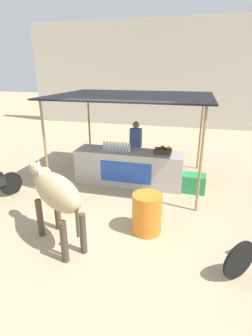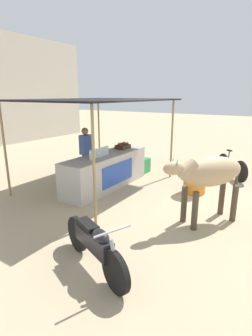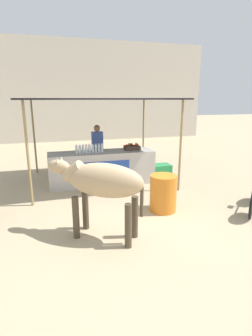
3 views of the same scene
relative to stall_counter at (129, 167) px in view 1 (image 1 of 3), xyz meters
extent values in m
plane|color=tan|center=(0.00, -2.20, -0.48)|extent=(60.00, 60.00, 0.00)
cube|color=beige|center=(0.00, 8.55, 2.32)|extent=(16.00, 0.50, 5.60)
cube|color=#B2ADA8|center=(0.00, 0.00, 0.00)|extent=(3.00, 0.80, 0.96)
cube|color=#264CB2|center=(0.00, -0.41, 0.00)|extent=(1.40, 0.02, 0.58)
cube|color=black|center=(0.00, 0.30, 1.94)|extent=(4.20, 3.20, 0.04)
cylinder|color=#997F51|center=(-1.89, -1.14, 0.73)|extent=(0.06, 0.06, 2.42)
cylinder|color=#997F51|center=(1.89, -1.14, 0.73)|extent=(0.06, 0.06, 2.42)
cylinder|color=#997F51|center=(-1.89, 1.74, 0.73)|extent=(0.06, 0.06, 2.42)
cylinder|color=#997F51|center=(1.89, 1.74, 0.73)|extent=(0.06, 0.06, 2.42)
cylinder|color=silver|center=(-0.71, -0.05, 0.59)|extent=(0.07, 0.07, 0.22)
cylinder|color=white|center=(-0.71, -0.05, 0.71)|extent=(0.04, 0.04, 0.03)
cylinder|color=silver|center=(-0.62, -0.05, 0.59)|extent=(0.07, 0.07, 0.22)
cylinder|color=white|center=(-0.62, -0.05, 0.71)|extent=(0.04, 0.04, 0.03)
cylinder|color=silver|center=(-0.53, -0.05, 0.59)|extent=(0.07, 0.07, 0.22)
cylinder|color=white|center=(-0.53, -0.05, 0.71)|extent=(0.04, 0.04, 0.03)
cylinder|color=silver|center=(-0.44, -0.05, 0.59)|extent=(0.07, 0.07, 0.22)
cylinder|color=white|center=(-0.44, -0.05, 0.71)|extent=(0.04, 0.04, 0.03)
cylinder|color=silver|center=(-0.35, -0.05, 0.59)|extent=(0.07, 0.07, 0.22)
cylinder|color=white|center=(-0.35, -0.05, 0.71)|extent=(0.04, 0.04, 0.03)
cylinder|color=silver|center=(-0.26, -0.05, 0.59)|extent=(0.07, 0.07, 0.22)
cylinder|color=white|center=(-0.26, -0.05, 0.71)|extent=(0.04, 0.04, 0.03)
cylinder|color=silver|center=(-0.17, -0.05, 0.59)|extent=(0.07, 0.07, 0.22)
cylinder|color=white|center=(-0.17, -0.05, 0.71)|extent=(0.04, 0.04, 0.03)
cylinder|color=silver|center=(-0.08, -0.05, 0.59)|extent=(0.07, 0.07, 0.22)
cylinder|color=white|center=(-0.08, -0.05, 0.71)|extent=(0.04, 0.04, 0.03)
cylinder|color=silver|center=(0.01, -0.05, 0.59)|extent=(0.07, 0.07, 0.22)
cylinder|color=white|center=(0.01, -0.05, 0.71)|extent=(0.04, 0.04, 0.03)
cube|color=#3F3326|center=(0.93, 0.05, 0.54)|extent=(0.44, 0.32, 0.12)
sphere|color=#B21E19|center=(0.93, 0.12, 0.63)|extent=(0.08, 0.08, 0.08)
sphere|color=orange|center=(1.06, 0.06, 0.63)|extent=(0.08, 0.08, 0.08)
sphere|color=orange|center=(1.09, 0.12, 0.63)|extent=(0.08, 0.08, 0.08)
sphere|color=orange|center=(1.08, 0.13, 0.63)|extent=(0.08, 0.08, 0.08)
sphere|color=#B21E19|center=(1.07, -0.02, 0.63)|extent=(0.08, 0.08, 0.08)
sphere|color=#8CB22D|center=(1.08, 0.08, 0.63)|extent=(0.08, 0.08, 0.08)
sphere|color=orange|center=(0.88, 0.16, 0.63)|extent=(0.08, 0.08, 0.08)
sphere|color=#B21E19|center=(0.74, -0.02, 0.63)|extent=(0.08, 0.08, 0.08)
cylinder|color=#383842|center=(0.01, 0.75, -0.04)|extent=(0.22, 0.22, 0.88)
cube|color=#3F59A5|center=(0.01, 0.75, 0.68)|extent=(0.34, 0.20, 0.56)
sphere|color=#8C6647|center=(0.01, 0.75, 1.07)|extent=(0.20, 0.20, 0.20)
cube|color=#268C4C|center=(1.80, -0.10, -0.24)|extent=(0.60, 0.44, 0.48)
cylinder|color=orange|center=(0.93, -2.25, -0.07)|extent=(0.59, 0.59, 0.82)
ellipsoid|color=tan|center=(-0.53, -3.04, 0.60)|extent=(1.44, 1.23, 0.60)
cylinder|color=#493D2C|center=(-1.04, -2.91, -0.09)|extent=(0.12, 0.12, 0.78)
cylinder|color=#493D2C|center=(-0.83, -2.61, -0.09)|extent=(0.12, 0.12, 0.78)
cylinder|color=#493D2C|center=(-0.24, -3.47, -0.09)|extent=(0.12, 0.12, 0.78)
cylinder|color=#493D2C|center=(-0.03, -3.18, -0.09)|extent=(0.12, 0.12, 0.78)
cylinder|color=tan|center=(-1.02, -2.70, 0.71)|extent=(0.51, 0.45, 0.41)
ellipsoid|color=tan|center=(-1.27, -2.53, 0.77)|extent=(0.49, 0.43, 0.26)
cone|color=beige|center=(-1.29, -2.60, 0.91)|extent=(0.05, 0.05, 0.10)
cone|color=beige|center=(-1.21, -2.48, 0.91)|extent=(0.05, 0.05, 0.10)
cylinder|color=#493D2C|center=(0.01, -3.43, 0.33)|extent=(0.06, 0.06, 0.60)
cylinder|color=black|center=(-2.80, -1.48, -0.18)|extent=(0.30, 0.58, 0.60)
cylinder|color=black|center=(2.54, -3.13, -0.15)|extent=(0.51, 0.48, 0.66)
camera|label=1|loc=(1.69, -6.73, 2.60)|focal=28.00mm
camera|label=2|loc=(-5.66, -4.31, 2.07)|focal=28.00mm
camera|label=3|loc=(-1.37, -7.25, 1.96)|focal=28.00mm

